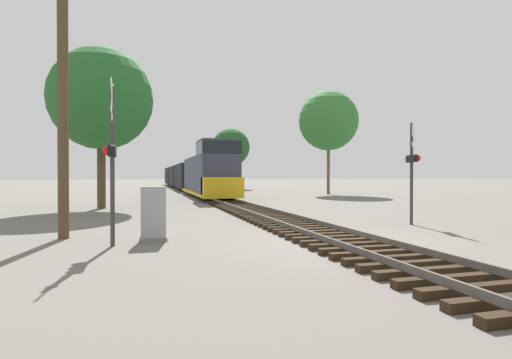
{
  "coord_description": "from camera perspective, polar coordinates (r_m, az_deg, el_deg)",
  "views": [
    {
      "loc": [
        -5.36,
        -10.37,
        1.94
      ],
      "look_at": [
        -0.16,
        8.32,
        1.74
      ],
      "focal_mm": 28.0,
      "sensor_mm": 36.0,
      "label": 1
    }
  ],
  "objects": [
    {
      "name": "tree_mid_background",
      "position": [
        42.2,
        10.31,
        8.25
      ],
      "size": [
        6.11,
        6.11,
        10.64
      ],
      "color": "brown",
      "rests_on": "ground"
    },
    {
      "name": "relay_cabinet",
      "position": [
        12.17,
        -14.46,
        -4.82
      ],
      "size": [
        0.78,
        0.51,
        1.62
      ],
      "color": "slate",
      "rests_on": "ground"
    },
    {
      "name": "tree_deep_background",
      "position": [
        58.54,
        -3.6,
        4.63
      ],
      "size": [
        5.48,
        5.48,
        8.83
      ],
      "color": "brown",
      "rests_on": "ground"
    },
    {
      "name": "utility_pole",
      "position": [
        13.76,
        -25.86,
        9.99
      ],
      "size": [
        1.8,
        0.32,
        8.19
      ],
      "color": "#4C3A23",
      "rests_on": "ground"
    },
    {
      "name": "ground_plane",
      "position": [
        11.83,
        11.76,
        -8.86
      ],
      "size": [
        400.0,
        400.0,
        0.0
      ],
      "primitive_type": "plane",
      "color": "#666059"
    },
    {
      "name": "rail_track_bed",
      "position": [
        11.81,
        11.77,
        -8.21
      ],
      "size": [
        2.6,
        160.0,
        0.31
      ],
      "color": "black",
      "rests_on": "ground"
    },
    {
      "name": "freight_train",
      "position": [
        55.65,
        -10.02,
        0.5
      ],
      "size": [
        2.93,
        58.99,
        4.61
      ],
      "color": "#33384C",
      "rests_on": "ground"
    },
    {
      "name": "tree_far_right",
      "position": [
        25.5,
        -21.26,
        10.66
      ],
      "size": [
        5.95,
        5.95,
        9.42
      ],
      "color": "#473521",
      "rests_on": "ground"
    },
    {
      "name": "crossing_signal_near",
      "position": [
        11.6,
        -19.99,
        3.46
      ],
      "size": [
        0.34,
        1.0,
        4.53
      ],
      "rotation": [
        0.0,
        0.0,
        -1.55
      ],
      "color": "#333333",
      "rests_on": "ground"
    },
    {
      "name": "crossing_signal_far",
      "position": [
        16.84,
        21.44,
        2.3
      ],
      "size": [
        0.59,
        1.0,
        4.17
      ],
      "rotation": [
        0.0,
        0.0,
        1.23
      ],
      "color": "#333333",
      "rests_on": "ground"
    }
  ]
}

